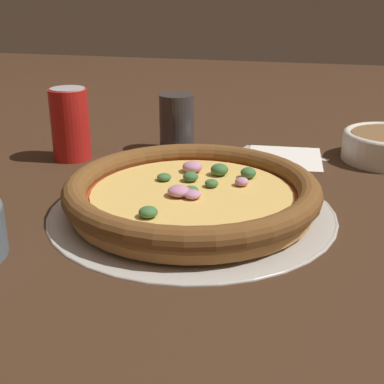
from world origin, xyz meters
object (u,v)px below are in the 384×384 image
at_px(drinking_cup, 177,123).
at_px(beverage_can, 70,124).
at_px(pizza, 192,193).
at_px(fork, 279,152).
at_px(pizza_tray, 192,210).
at_px(napkin, 284,157).

bearing_deg(drinking_cup, beverage_can, -61.25).
relative_size(pizza, fork, 2.15).
bearing_deg(beverage_can, fork, 108.90).
xyz_separation_m(pizza_tray, fork, (-0.30, 0.09, -0.00)).
relative_size(pizza, napkin, 2.36).
relative_size(pizza_tray, fork, 2.42).
height_order(pizza_tray, drinking_cup, drinking_cup).
bearing_deg(fork, beverage_can, 36.18).
bearing_deg(pizza, fork, 163.34).
xyz_separation_m(napkin, beverage_can, (0.08, -0.36, 0.06)).
bearing_deg(napkin, beverage_can, -77.09).
bearing_deg(pizza_tray, napkin, 158.77).
bearing_deg(pizza_tray, drinking_cup, -160.39).
bearing_deg(drinking_cup, pizza_tray, 19.61).
height_order(pizza_tray, pizza, pizza).
relative_size(drinking_cup, fork, 0.65).
bearing_deg(fork, pizza, 90.62).
distance_m(napkin, fork, 0.04).
xyz_separation_m(drinking_cup, fork, (-0.03, 0.18, -0.05)).
distance_m(napkin, beverage_can, 0.38).
height_order(pizza, fork, pizza).
height_order(drinking_cup, fork, drinking_cup).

